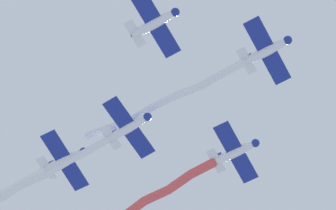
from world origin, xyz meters
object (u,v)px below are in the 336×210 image
(airplane_right_wing, at_px, (155,23))
(airplane_slot, at_px, (129,127))
(airplane_lead, at_px, (267,51))
(airplane_left_wing, at_px, (236,152))
(airplane_trail, at_px, (65,160))

(airplane_right_wing, xyz_separation_m, airplane_slot, (-7.19, 7.75, -0.50))
(airplane_right_wing, bearing_deg, airplane_lead, 43.38)
(airplane_left_wing, height_order, airplane_slot, airplane_slot)
(airplane_trail, bearing_deg, airplane_left_wing, 22.60)
(airplane_lead, bearing_deg, airplane_left_wing, 133.02)
(airplane_left_wing, bearing_deg, airplane_trail, -156.67)
(airplane_left_wing, xyz_separation_m, airplane_trail, (-15.23, -6.91, 0.80))
(airplane_right_wing, relative_size, airplane_trail, 1.00)
(airplane_slot, xyz_separation_m, airplane_trail, (-7.47, 0.29, 0.60))
(airplane_right_wing, height_order, airplane_trail, airplane_trail)
(airplane_lead, xyz_separation_m, airplane_left_wing, (-7.19, 7.76, -0.40))
(airplane_right_wing, height_order, airplane_slot, airplane_right_wing)
(airplane_left_wing, bearing_deg, airplane_right_wing, -93.23)
(airplane_slot, relative_size, airplane_trail, 1.00)
(airplane_right_wing, relative_size, airplane_slot, 0.99)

